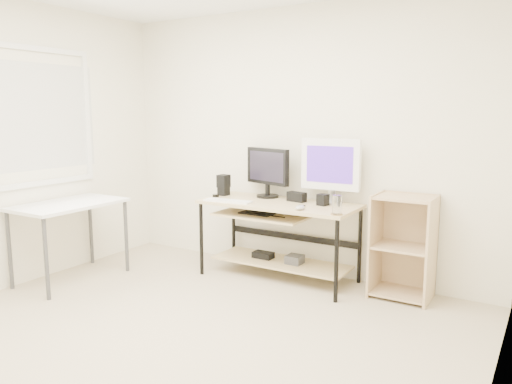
{
  "coord_description": "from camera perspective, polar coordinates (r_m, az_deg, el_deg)",
  "views": [
    {
      "loc": [
        2.23,
        -2.43,
        1.6
      ],
      "look_at": [
        -0.04,
        1.3,
        0.89
      ],
      "focal_mm": 35.0,
      "sensor_mm": 36.0,
      "label": 1
    }
  ],
  "objects": [
    {
      "name": "coaster",
      "position": [
        4.21,
        9.2,
        -2.54
      ],
      "size": [
        0.13,
        0.13,
        0.01
      ],
      "primitive_type": "cylinder",
      "rotation": [
        0.0,
        0.0,
        -0.41
      ],
      "color": "olive",
      "rests_on": "desk"
    },
    {
      "name": "smartphone",
      "position": [
        4.51,
        5.15,
        -1.65
      ],
      "size": [
        0.09,
        0.13,
        0.01
      ],
      "primitive_type": "cube",
      "rotation": [
        0.0,
        0.0,
        0.23
      ],
      "color": "black",
      "rests_on": "desk"
    },
    {
      "name": "side_table",
      "position": [
        5.03,
        -20.59,
        -2.06
      ],
      "size": [
        0.6,
        1.0,
        0.75
      ],
      "color": "white",
      "rests_on": "ground"
    },
    {
      "name": "audio_controller",
      "position": [
        5.16,
        -3.72,
        0.54
      ],
      "size": [
        0.08,
        0.05,
        0.15
      ],
      "primitive_type": "cube",
      "rotation": [
        0.0,
        0.0,
        0.01
      ],
      "color": "black",
      "rests_on": "desk"
    },
    {
      "name": "black_monitor",
      "position": [
        4.96,
        1.33,
        2.6
      ],
      "size": [
        0.53,
        0.22,
        0.49
      ],
      "rotation": [
        0.0,
        0.0,
        -0.27
      ],
      "color": "black",
      "rests_on": "desk"
    },
    {
      "name": "desk",
      "position": [
        4.79,
        2.36,
        -3.64
      ],
      "size": [
        1.5,
        0.65,
        0.75
      ],
      "color": "#D2BB85",
      "rests_on": "ground"
    },
    {
      "name": "volume_puck",
      "position": [
        5.03,
        -4.63,
        -0.41
      ],
      "size": [
        0.08,
        0.08,
        0.03
      ],
      "primitive_type": "cylinder",
      "rotation": [
        0.0,
        0.0,
        -0.34
      ],
      "color": "black",
      "rests_on": "desk"
    },
    {
      "name": "room",
      "position": [
        3.43,
        -12.48,
        4.23
      ],
      "size": [
        4.01,
        4.01,
        2.62
      ],
      "color": "#C1B194",
      "rests_on": "ground"
    },
    {
      "name": "center_speaker",
      "position": [
        4.77,
        4.67,
        -0.55
      ],
      "size": [
        0.2,
        0.11,
        0.09
      ],
      "primitive_type": "cube",
      "rotation": [
        0.0,
        0.0,
        -0.18
      ],
      "color": "black",
      "rests_on": "desk"
    },
    {
      "name": "mouse",
      "position": [
        4.38,
        5.06,
        -1.77
      ],
      "size": [
        0.08,
        0.12,
        0.04
      ],
      "primitive_type": "ellipsoid",
      "rotation": [
        0.0,
        0.0,
        0.05
      ],
      "color": "#B8B8BD",
      "rests_on": "desk"
    },
    {
      "name": "white_imac",
      "position": [
        4.67,
        8.51,
        2.93
      ],
      "size": [
        0.57,
        0.18,
        0.6
      ],
      "rotation": [
        0.0,
        0.0,
        0.03
      ],
      "color": "silver",
      "rests_on": "desk"
    },
    {
      "name": "speaker_left",
      "position": [
        5.11,
        -3.73,
        0.86
      ],
      "size": [
        0.11,
        0.11,
        0.21
      ],
      "rotation": [
        0.0,
        0.0,
        -0.05
      ],
      "color": "black",
      "rests_on": "desk"
    },
    {
      "name": "speaker_right",
      "position": [
        4.59,
        7.65,
        -0.89
      ],
      "size": [
        0.1,
        0.1,
        0.11
      ],
      "primitive_type": "cube",
      "rotation": [
        0.0,
        0.0,
        -0.2
      ],
      "color": "black",
      "rests_on": "desk"
    },
    {
      "name": "shelf_unit",
      "position": [
        4.53,
        16.57,
        -5.89
      ],
      "size": [
        0.5,
        0.4,
        0.9
      ],
      "color": "#D1B183",
      "rests_on": "ground"
    },
    {
      "name": "drinking_glass",
      "position": [
        4.19,
        9.23,
        -1.43
      ],
      "size": [
        0.1,
        0.1,
        0.16
      ],
      "primitive_type": "cylinder",
      "rotation": [
        0.0,
        0.0,
        -0.41
      ],
      "color": "white",
      "rests_on": "coaster"
    },
    {
      "name": "keyboard",
      "position": [
        4.76,
        -3.22,
        -1.02
      ],
      "size": [
        0.48,
        0.18,
        0.02
      ],
      "primitive_type": "cube",
      "rotation": [
        0.0,
        0.0,
        0.11
      ],
      "color": "white",
      "rests_on": "desk"
    }
  ]
}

